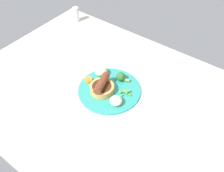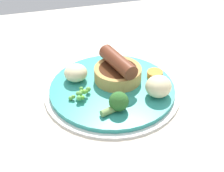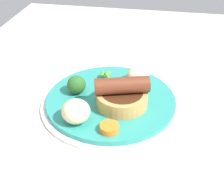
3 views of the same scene
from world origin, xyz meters
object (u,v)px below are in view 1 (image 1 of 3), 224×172
at_px(potato_chunk_0, 116,101).
at_px(carrot_slice_3, 88,81).
at_px(dinner_plate, 109,91).
at_px(fork, 166,68).
at_px(salt_shaker, 76,15).
at_px(potato_chunk_1, 101,71).
at_px(broccoli_floret_near, 121,77).
at_px(sausage_pudding, 102,87).
at_px(pea_pile, 126,92).

relative_size(potato_chunk_0, carrot_slice_3, 1.46).
bearing_deg(dinner_plate, carrot_slice_3, -169.37).
relative_size(dinner_plate, carrot_slice_3, 8.38).
height_order(fork, salt_shaker, salt_shaker).
bearing_deg(potato_chunk_1, broccoli_floret_near, 15.38).
bearing_deg(salt_shaker, broccoli_floret_near, -27.43).
bearing_deg(dinner_plate, sausage_pudding, -127.01).
distance_m(sausage_pudding, pea_pile, 0.09).
height_order(pea_pile, salt_shaker, salt_shaker).
xyz_separation_m(pea_pile, salt_shaker, (-0.51, 0.28, 0.01)).
bearing_deg(pea_pile, sausage_pudding, -153.32).
height_order(potato_chunk_1, fork, potato_chunk_1).
distance_m(broccoli_floret_near, potato_chunk_1, 0.09).
height_order(carrot_slice_3, salt_shaker, salt_shaker).
relative_size(dinner_plate, salt_shaker, 3.46).
bearing_deg(dinner_plate, broccoli_floret_near, 83.72).
bearing_deg(carrot_slice_3, broccoli_floret_near, 40.49).
bearing_deg(sausage_pudding, fork, 137.82).
bearing_deg(fork, salt_shaker, -162.66).
distance_m(dinner_plate, pea_pile, 0.07).
relative_size(potato_chunk_1, fork, 0.28).
xyz_separation_m(sausage_pudding, carrot_slice_3, (-0.07, 0.01, -0.02)).
height_order(dinner_plate, potato_chunk_0, potato_chunk_0).
relative_size(sausage_pudding, pea_pile, 2.22).
distance_m(sausage_pudding, potato_chunk_1, 0.09).
bearing_deg(salt_shaker, carrot_slice_3, -42.10).
xyz_separation_m(potato_chunk_1, carrot_slice_3, (-0.02, -0.06, -0.01)).
xyz_separation_m(sausage_pudding, broccoli_floret_near, (0.02, 0.09, -0.00)).
distance_m(potato_chunk_1, carrot_slice_3, 0.07).
bearing_deg(carrot_slice_3, potato_chunk_0, -9.58).
bearing_deg(dinner_plate, salt_shaker, 145.83).
bearing_deg(fork, pea_pile, -79.53).
xyz_separation_m(sausage_pudding, pea_pile, (0.08, 0.04, -0.01)).
bearing_deg(broccoli_floret_near, pea_pile, 118.59).
height_order(dinner_plate, fork, dinner_plate).
bearing_deg(fork, potato_chunk_0, -77.31).
bearing_deg(potato_chunk_1, carrot_slice_3, -104.18).
bearing_deg(fork, sausage_pudding, -92.97).
relative_size(dinner_plate, potato_chunk_0, 5.74).
distance_m(carrot_slice_3, salt_shaker, 0.48).
xyz_separation_m(potato_chunk_0, carrot_slice_3, (-0.15, 0.03, -0.01)).
bearing_deg(pea_pile, potato_chunk_0, -91.34).
height_order(sausage_pudding, fork, sausage_pudding).
distance_m(sausage_pudding, fork, 0.30).
bearing_deg(broccoli_floret_near, carrot_slice_3, 20.86).
relative_size(broccoli_floret_near, potato_chunk_1, 1.08).
height_order(dinner_plate, pea_pile, pea_pile).
distance_m(potato_chunk_0, fork, 0.30).
xyz_separation_m(broccoli_floret_near, salt_shaker, (-0.45, 0.23, 0.01)).
bearing_deg(salt_shaker, dinner_plate, -34.17).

